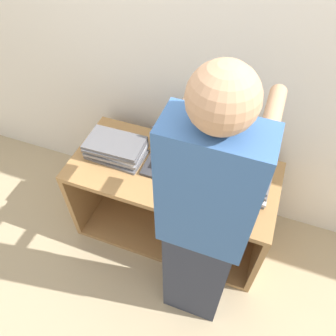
% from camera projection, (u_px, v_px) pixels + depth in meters
% --- Properties ---
extents(ground_plane, '(12.00, 12.00, 0.00)m').
position_uv_depth(ground_plane, '(158.00, 261.00, 2.39)').
color(ground_plane, tan).
extents(wall_back, '(8.00, 0.05, 2.40)m').
position_uv_depth(wall_back, '(198.00, 63.00, 1.94)').
color(wall_back, silver).
rests_on(wall_back, ground_plane).
extents(cart, '(1.33, 0.62, 0.68)m').
position_uv_depth(cart, '(176.00, 194.00, 2.37)').
color(cart, '#A87A47').
rests_on(cart, ground_plane).
extents(laptop_open, '(0.37, 0.33, 0.22)m').
position_uv_depth(laptop_open, '(176.00, 159.00, 2.07)').
color(laptop_open, '#333338').
rests_on(laptop_open, cart).
extents(laptop_stack_left, '(0.39, 0.25, 0.12)m').
position_uv_depth(laptop_stack_left, '(116.00, 148.00, 2.12)').
color(laptop_stack_left, slate).
rests_on(laptop_stack_left, cart).
extents(laptop_stack_right, '(0.39, 0.24, 0.14)m').
position_uv_depth(laptop_stack_right, '(236.00, 180.00, 1.93)').
color(laptop_stack_right, slate).
rests_on(laptop_stack_right, cart).
extents(person, '(0.40, 0.54, 1.77)m').
position_uv_depth(person, '(203.00, 228.00, 1.54)').
color(person, '#2D3342').
rests_on(person, ground_plane).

